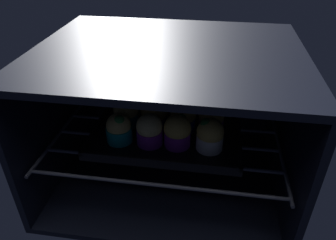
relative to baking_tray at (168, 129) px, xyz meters
The scene contains 15 objects.
oven_cavity 5.02cm from the baking_tray, 90.00° to the left, with size 59.00×47.00×37.00cm.
oven_rack 1.11cm from the baking_tray, 90.00° to the left, with size 54.80×42.00×0.80cm.
baking_tray is the anchor object (origin of this frame).
muffin_row0_col0 13.15cm from the baking_tray, 145.54° to the right, with size 6.06×6.06×7.45cm.
muffin_row0_col1 8.72cm from the baking_tray, 114.40° to the right, with size 6.06×6.06×7.66cm.
muffin_row0_col2 8.55cm from the baking_tray, 64.61° to the right, with size 6.24×6.24×7.73cm.
muffin_row0_col3 13.23cm from the baking_tray, 33.51° to the right, with size 6.13×6.13×7.85cm.
muffin_row1_col0 11.22cm from the baking_tray, behind, with size 6.26×6.26×7.41cm.
muffin_row1_col1 5.44cm from the baking_tray, behind, with size 6.65×6.65×7.84cm.
muffin_row1_col2 5.68cm from the baking_tray, ahead, with size 6.32×6.32×7.78cm.
muffin_row1_col3 11.34cm from the baking_tray, ahead, with size 6.28×6.28×8.27cm.
muffin_row2_col0 13.51cm from the baking_tray, 145.89° to the left, with size 6.31×6.31×7.39cm.
muffin_row2_col1 9.01cm from the baking_tray, 118.52° to the left, with size 6.61×6.61×8.08cm.
muffin_row2_col2 9.07cm from the baking_tray, 62.70° to the left, with size 6.51×6.51×7.51cm.
muffin_row2_col3 13.06cm from the baking_tray, 33.66° to the left, with size 6.29×6.29×8.09cm.
Camera 1 is at (9.94, -43.76, 59.96)cm, focal length 34.17 mm.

